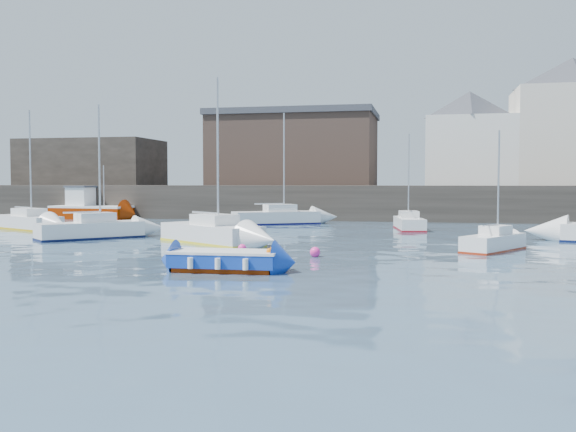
% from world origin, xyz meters
% --- Properties ---
extents(water, '(220.00, 220.00, 0.00)m').
position_xyz_m(water, '(0.00, 0.00, 0.00)').
color(water, '#2D4760').
rests_on(water, ground).
extents(quay_wall, '(90.00, 5.00, 3.00)m').
position_xyz_m(quay_wall, '(0.00, 35.00, 1.50)').
color(quay_wall, '#28231E').
rests_on(quay_wall, ground).
extents(land_strip, '(90.00, 32.00, 2.80)m').
position_xyz_m(land_strip, '(0.00, 53.00, 1.40)').
color(land_strip, '#28231E').
rests_on(land_strip, ground).
extents(bldg_east_a, '(13.36, 13.36, 11.80)m').
position_xyz_m(bldg_east_a, '(20.00, 42.00, 8.81)').
color(bldg_east_a, beige).
rests_on(bldg_east_a, land_strip).
extents(bldg_east_d, '(11.14, 11.14, 8.95)m').
position_xyz_m(bldg_east_d, '(11.00, 41.50, 7.36)').
color(bldg_east_d, white).
rests_on(bldg_east_d, land_strip).
extents(warehouse, '(16.40, 10.40, 7.60)m').
position_xyz_m(warehouse, '(-6.00, 43.00, 6.62)').
color(warehouse, '#3D2D26').
rests_on(warehouse, land_strip).
extents(bldg_west, '(14.00, 8.00, 5.00)m').
position_xyz_m(bldg_west, '(-28.00, 42.00, 5.30)').
color(bldg_west, '#353028').
rests_on(bldg_west, land_strip).
extents(blue_dinghy, '(4.07, 2.16, 0.76)m').
position_xyz_m(blue_dinghy, '(-0.12, 1.52, 0.43)').
color(blue_dinghy, '#842100').
rests_on(blue_dinghy, ground).
extents(fishing_boat, '(7.47, 3.45, 4.79)m').
position_xyz_m(fishing_boat, '(-22.51, 31.53, 0.93)').
color(fishing_boat, '#842100').
rests_on(fishing_boat, ground).
extents(sailboat_a, '(5.45, 5.70, 7.78)m').
position_xyz_m(sailboat_a, '(-11.89, 12.89, 0.55)').
color(sailboat_a, white).
rests_on(sailboat_a, ground).
extents(sailboat_b, '(6.78, 5.78, 8.77)m').
position_xyz_m(sailboat_b, '(-4.16, 11.74, 0.57)').
color(sailboat_b, white).
rests_on(sailboat_b, ground).
extents(sailboat_c, '(3.43, 4.48, 5.76)m').
position_xyz_m(sailboat_c, '(10.28, 10.90, 0.44)').
color(sailboat_c, white).
rests_on(sailboat_c, ground).
extents(sailboat_e, '(6.61, 4.80, 8.23)m').
position_xyz_m(sailboat_e, '(-20.10, 18.85, 0.54)').
color(sailboat_e, white).
rests_on(sailboat_e, ground).
extents(sailboat_f, '(2.43, 5.31, 6.65)m').
position_xyz_m(sailboat_f, '(5.98, 24.15, 0.47)').
color(sailboat_f, white).
rests_on(sailboat_f, ground).
extents(sailboat_h, '(6.89, 5.30, 8.68)m').
position_xyz_m(sailboat_h, '(-4.33, 27.79, 0.57)').
color(sailboat_h, white).
rests_on(sailboat_h, ground).
extents(buoy_near, '(0.41, 0.41, 0.41)m').
position_xyz_m(buoy_near, '(-1.30, 7.83, 0.00)').
color(buoy_near, '#FF2B97').
rests_on(buoy_near, ground).
extents(buoy_mid, '(0.46, 0.46, 0.46)m').
position_xyz_m(buoy_mid, '(2.35, 6.72, 0.00)').
color(buoy_mid, '#FF2B97').
rests_on(buoy_mid, ground).
extents(buoy_far, '(0.45, 0.45, 0.45)m').
position_xyz_m(buoy_far, '(-4.22, 16.78, 0.00)').
color(buoy_far, '#FF2B97').
rests_on(buoy_far, ground).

